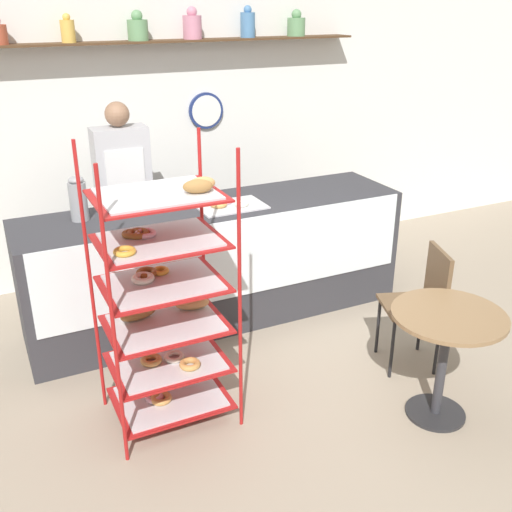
{
  "coord_description": "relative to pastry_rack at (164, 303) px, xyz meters",
  "views": [
    {
      "loc": [
        -1.63,
        -2.99,
        2.44
      ],
      "look_at": [
        0.0,
        0.39,
        0.82
      ],
      "focal_mm": 42.0,
      "sensor_mm": 36.0,
      "label": 1
    }
  ],
  "objects": [
    {
      "name": "back_wall",
      "position": [
        0.77,
        2.28,
        0.57
      ],
      "size": [
        10.0,
        0.3,
        2.7
      ],
      "color": "white",
      "rests_on": "ground_plane"
    },
    {
      "name": "donut_tray_counter",
      "position": [
        0.85,
        0.99,
        0.18
      ],
      "size": [
        0.51,
        0.35,
        0.05
      ],
      "color": "silver",
      "rests_on": "display_counter"
    },
    {
      "name": "cafe_chair",
      "position": [
        1.79,
        -0.21,
        -0.26
      ],
      "size": [
        0.48,
        0.48,
        0.88
      ],
      "rotation": [
        0.0,
        0.0,
        4.38
      ],
      "color": "black",
      "rests_on": "ground_plane"
    },
    {
      "name": "display_counter",
      "position": [
        0.76,
        1.06,
        -0.31
      ],
      "size": [
        3.03,
        0.75,
        0.96
      ],
      "color": "#333338",
      "rests_on": "ground_plane"
    },
    {
      "name": "coffee_carafe",
      "position": [
        -0.24,
        1.19,
        0.32
      ],
      "size": [
        0.13,
        0.13,
        0.32
      ],
      "color": "gray",
      "rests_on": "display_counter"
    },
    {
      "name": "person_worker",
      "position": [
        0.19,
        1.62,
        0.14
      ],
      "size": [
        0.43,
        0.23,
        1.71
      ],
      "color": "#282833",
      "rests_on": "ground_plane"
    },
    {
      "name": "cafe_table",
      "position": [
        1.51,
        -0.74,
        -0.25
      ],
      "size": [
        0.68,
        0.68,
        0.73
      ],
      "color": "#262628",
      "rests_on": "ground_plane"
    },
    {
      "name": "pastry_rack",
      "position": [
        0.0,
        0.0,
        0.0
      ],
      "size": [
        0.74,
        0.59,
        1.74
      ],
      "color": "#A51919",
      "rests_on": "ground_plane"
    },
    {
      "name": "ground_plane",
      "position": [
        0.76,
        -0.05,
        -0.8
      ],
      "size": [
        14.0,
        14.0,
        0.0
      ],
      "primitive_type": "plane",
      "color": "gray"
    }
  ]
}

